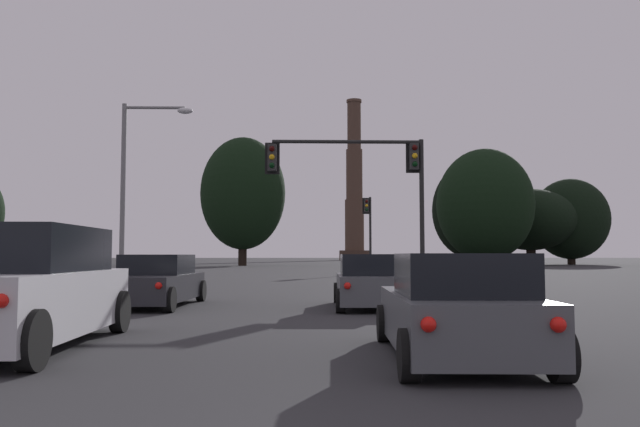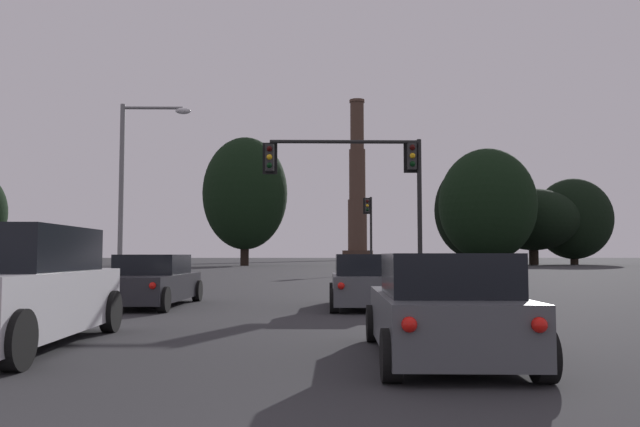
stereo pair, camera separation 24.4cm
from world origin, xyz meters
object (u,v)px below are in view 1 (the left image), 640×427
at_px(hatchback_right_lane_second, 457,310).
at_px(suv_left_lane_second, 24,289).
at_px(smokestack, 354,197).
at_px(traffic_light_far_right, 369,223).
at_px(traffic_light_overhead_right, 369,174).
at_px(street_lamp, 135,174).
at_px(hatchback_right_lane_front, 370,283).
at_px(sedan_left_lane_front, 156,282).

relative_size(hatchback_right_lane_second, suv_left_lane_second, 0.84).
xyz_separation_m(hatchback_right_lane_second, smokestack, (11.25, 157.06, 16.32)).
xyz_separation_m(traffic_light_far_right, smokestack, (8.41, 117.91, 13.14)).
distance_m(hatchback_right_lane_second, smokestack, 158.31).
height_order(traffic_light_far_right, traffic_light_overhead_right, traffic_light_overhead_right).
height_order(hatchback_right_lane_second, street_lamp, street_lamp).
xyz_separation_m(traffic_light_overhead_right, smokestack, (10.82, 141.47, 12.42)).
relative_size(traffic_light_overhead_right, street_lamp, 0.83).
relative_size(hatchback_right_lane_second, street_lamp, 0.55).
relative_size(hatchback_right_lane_second, hatchback_right_lane_front, 1.00).
bearing_deg(smokestack, street_lamp, -98.23).
bearing_deg(hatchback_right_lane_front, smokestack, 87.40).
relative_size(sedan_left_lane_front, hatchback_right_lane_front, 1.15).
distance_m(traffic_light_far_right, smokestack, 118.94).
height_order(sedan_left_lane_front, smokestack, smokestack).
relative_size(traffic_light_far_right, smokestack, 0.14).
bearing_deg(traffic_light_far_right, traffic_light_overhead_right, -95.85).
relative_size(hatchback_right_lane_front, street_lamp, 0.55).
height_order(traffic_light_far_right, street_lamp, street_lamp).
bearing_deg(hatchback_right_lane_front, traffic_light_overhead_right, 86.09).
xyz_separation_m(hatchback_right_lane_second, hatchback_right_lane_front, (-0.31, 8.25, 0.00)).
bearing_deg(hatchback_right_lane_second, hatchback_right_lane_front, 94.65).
relative_size(suv_left_lane_second, traffic_light_far_right, 0.84).
height_order(hatchback_right_lane_second, hatchback_right_lane_front, same).
distance_m(hatchback_right_lane_front, traffic_light_overhead_right, 8.35).
bearing_deg(suv_left_lane_second, hatchback_right_lane_front, 48.32).
bearing_deg(street_lamp, traffic_light_overhead_right, -8.30).
relative_size(sedan_left_lane_front, street_lamp, 0.63).
distance_m(suv_left_lane_second, street_lamp, 16.46).
xyz_separation_m(hatchback_right_lane_front, street_lamp, (-8.70, 8.72, 4.06)).
distance_m(sedan_left_lane_front, street_lamp, 9.40).
relative_size(hatchback_right_lane_front, traffic_light_far_right, 0.71).
relative_size(hatchback_right_lane_second, traffic_light_overhead_right, 0.66).
bearing_deg(hatchback_right_lane_second, street_lamp, 120.47).
bearing_deg(traffic_light_far_right, street_lamp, -118.12).
bearing_deg(traffic_light_overhead_right, smokestack, 85.63).
bearing_deg(street_lamp, hatchback_right_lane_front, -45.07).
bearing_deg(smokestack, suv_left_lane_second, -96.44).
distance_m(hatchback_right_lane_second, hatchback_right_lane_front, 8.25).
bearing_deg(street_lamp, sedan_left_lane_front, -70.57).
bearing_deg(street_lamp, smokestack, 81.77).
relative_size(hatchback_right_lane_second, traffic_light_far_right, 0.71).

